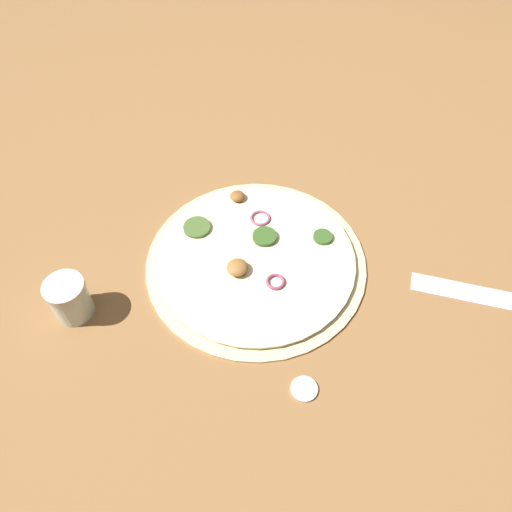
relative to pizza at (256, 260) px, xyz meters
The scene contains 4 objects.
ground_plane 0.01m from the pizza, 159.35° to the right, with size 3.00×3.00×0.00m, color olive.
pizza is the anchor object (origin of this frame).
spice_jar 0.31m from the pizza, 107.12° to the left, with size 0.06×0.06×0.07m.
loose_cap 0.24m from the pizza, 164.88° to the right, with size 0.04×0.04×0.01m.
Camera 1 is at (-0.51, 0.02, 0.69)m, focal length 35.00 mm.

